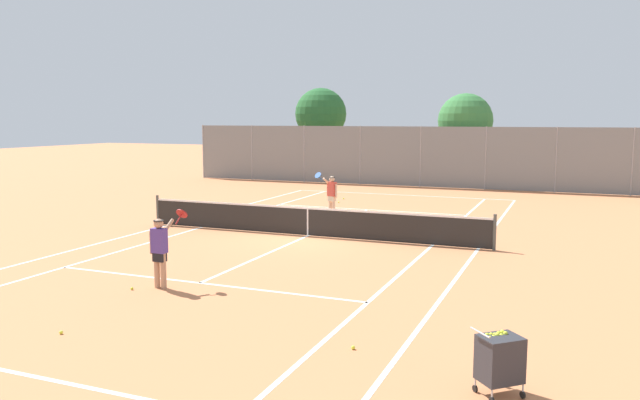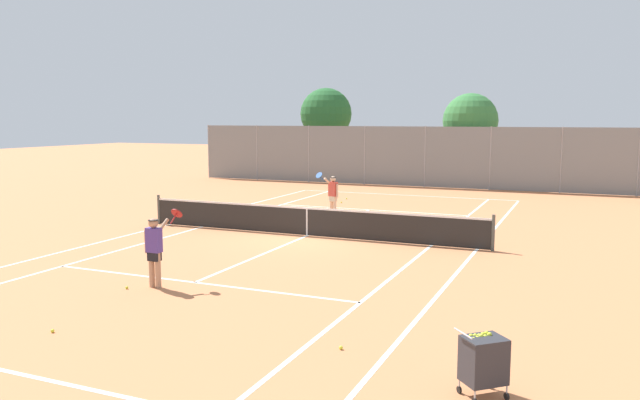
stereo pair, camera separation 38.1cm
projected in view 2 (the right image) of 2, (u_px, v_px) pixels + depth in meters
The scene contains 15 objects.
ground_plane at pixel (307, 236), 20.51m from camera, with size 120.00×120.00×0.00m, color #CC7A4C.
court_line_markings at pixel (307, 236), 20.51m from camera, with size 11.10×23.90×0.01m.
tennis_net at pixel (307, 221), 20.44m from camera, with size 12.00×0.10×1.07m.
ball_cart at pixel (484, 360), 8.60m from camera, with size 0.77×0.76×0.96m.
player_near_side at pixel (155, 247), 14.16m from camera, with size 0.68×0.73×1.77m.
player_far_left at pixel (333, 193), 24.34m from camera, with size 0.83×0.69×1.77m.
loose_tennis_ball_0 at pixel (347, 199), 29.75m from camera, with size 0.07×0.07×0.07m, color #D1DB33.
loose_tennis_ball_1 at pixel (341, 202), 28.47m from camera, with size 0.07×0.07×0.07m, color #D1DB33.
loose_tennis_ball_2 at pixel (53, 331), 11.24m from camera, with size 0.07×0.07×0.07m, color #D1DB33.
loose_tennis_ball_3 at pixel (341, 348), 10.42m from camera, with size 0.07×0.07×0.07m, color #D1DB33.
loose_tennis_ball_4 at pixel (127, 288), 14.12m from camera, with size 0.07×0.07×0.07m, color #D1DB33.
loose_tennis_ball_5 at pixel (417, 227), 22.00m from camera, with size 0.07×0.07×0.07m, color #D1DB33.
back_fence at pixel (425, 157), 34.86m from camera, with size 28.61×0.08×3.41m.
tree_behind_left at pixel (327, 115), 40.70m from camera, with size 3.36×3.36×5.81m.
tree_behind_right at pixel (470, 122), 35.68m from camera, with size 3.13×3.13×5.27m.
Camera 2 is at (8.35, -18.38, 3.84)m, focal length 35.00 mm.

